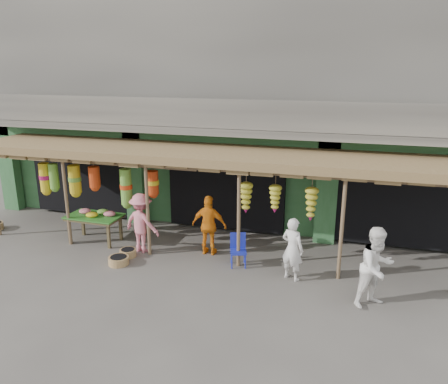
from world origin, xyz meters
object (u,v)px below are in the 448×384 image
(person_front, at_px, (292,249))
(person_right, at_px, (376,267))
(person_vendor, at_px, (209,225))
(flower_table, at_px, (95,217))
(person_shopper, at_px, (142,223))
(blue_chair, at_px, (238,248))

(person_front, bearing_deg, person_right, -176.23)
(person_right, relative_size, person_vendor, 1.07)
(flower_table, bearing_deg, person_shopper, -8.10)
(person_front, relative_size, person_right, 0.88)
(person_shopper, bearing_deg, blue_chair, -168.75)
(flower_table, distance_m, blue_chair, 4.39)
(flower_table, relative_size, blue_chair, 1.88)
(blue_chair, bearing_deg, person_vendor, 136.91)
(blue_chair, height_order, person_right, person_right)
(person_right, height_order, person_vendor, person_right)
(person_right, xyz_separation_m, person_shopper, (-6.04, 1.18, -0.05))
(person_right, bearing_deg, person_shopper, 127.89)
(blue_chair, bearing_deg, flower_table, 157.59)
(person_vendor, bearing_deg, flower_table, 2.76)
(flower_table, distance_m, person_shopper, 1.64)
(person_right, distance_m, person_vendor, 4.48)
(person_right, height_order, person_shopper, person_right)
(flower_table, relative_size, person_right, 0.89)
(flower_table, relative_size, person_front, 1.02)
(flower_table, distance_m, person_right, 7.80)
(person_front, bearing_deg, flower_table, 17.36)
(person_vendor, bearing_deg, person_shopper, 12.27)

